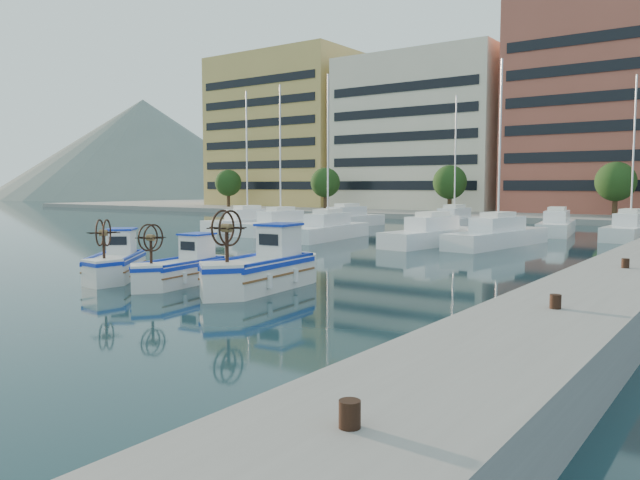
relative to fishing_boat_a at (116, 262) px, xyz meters
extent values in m
plane|color=#18383F|center=(4.98, -0.24, -0.70)|extent=(300.00, 300.00, 0.00)
cube|color=gray|center=(17.98, 7.76, -0.10)|extent=(3.00, 60.00, 1.20)
cube|color=gray|center=(4.98, 66.76, -0.40)|extent=(180.00, 40.00, 0.60)
cube|color=#DAB25D|center=(-43.02, 64.76, 11.90)|extent=(24.00, 14.00, 24.00)
cube|color=black|center=(-43.02, 57.76, 11.90)|extent=(22.08, 0.12, 21.60)
cube|color=#F5E2C3|center=(-18.02, 64.76, 10.40)|extent=(23.00, 14.00, 21.00)
cube|color=black|center=(-18.02, 57.76, 10.40)|extent=(21.16, 0.12, 18.90)
cube|color=#A65140|center=(5.98, 64.76, 12.40)|extent=(22.00, 14.00, 25.00)
cube|color=black|center=(5.98, 57.76, 12.40)|extent=(20.24, 0.12, 22.50)
cylinder|color=#3F2B19|center=(-45.02, 53.26, 0.80)|extent=(0.50, 0.50, 3.00)
sphere|color=#254A1A|center=(-45.02, 53.26, 3.50)|extent=(4.00, 4.00, 4.00)
cylinder|color=#3F2B19|center=(-27.02, 53.26, 0.80)|extent=(0.50, 0.50, 3.00)
sphere|color=#254A1A|center=(-27.02, 53.26, 3.50)|extent=(4.00, 4.00, 4.00)
cylinder|color=#3F2B19|center=(-9.02, 53.26, 0.80)|extent=(0.50, 0.50, 3.00)
sphere|color=#254A1A|center=(-9.02, 53.26, 3.50)|extent=(4.00, 4.00, 4.00)
cylinder|color=#3F2B19|center=(8.98, 53.26, 0.80)|extent=(0.50, 0.50, 3.00)
sphere|color=#254A1A|center=(8.98, 53.26, 3.50)|extent=(4.00, 4.00, 4.00)
cone|color=slate|center=(-135.02, 109.76, -0.70)|extent=(180.00, 180.00, 60.00)
cube|color=white|center=(-13.62, 22.94, -0.20)|extent=(3.35, 8.21, 1.00)
cylinder|color=silver|center=(-13.62, 22.94, 5.30)|extent=(0.12, 0.12, 11.00)
cube|color=white|center=(-9.23, 21.93, -0.20)|extent=(2.70, 8.33, 1.00)
cylinder|color=silver|center=(-9.23, 21.93, 5.30)|extent=(0.12, 0.12, 11.00)
cube|color=white|center=(-3.66, 20.37, -0.20)|extent=(3.28, 9.36, 1.00)
cylinder|color=silver|center=(-3.66, 20.37, 5.30)|extent=(0.12, 0.12, 11.00)
cube|color=white|center=(4.32, 20.56, -0.20)|extent=(3.28, 9.05, 1.00)
cube|color=white|center=(7.96, 22.26, -0.20)|extent=(3.45, 10.15, 1.00)
cylinder|color=silver|center=(7.96, 22.26, 5.30)|extent=(0.12, 0.12, 11.00)
cube|color=white|center=(-10.07, 32.66, -0.20)|extent=(3.01, 9.24, 1.00)
cube|color=white|center=(-0.56, 35.19, -0.20)|extent=(2.23, 8.06, 1.00)
cylinder|color=silver|center=(-0.56, 35.19, 5.30)|extent=(0.12, 0.12, 11.00)
cube|color=white|center=(8.34, 34.20, -0.20)|extent=(3.58, 8.75, 1.00)
cube|color=white|center=(13.72, 33.05, -0.20)|extent=(2.44, 9.16, 1.00)
cylinder|color=silver|center=(13.72, 33.05, 5.30)|extent=(0.12, 0.12, 11.00)
cube|color=white|center=(0.08, -0.10, -0.23)|extent=(3.62, 3.92, 0.94)
cube|color=#0D2BB1|center=(0.08, -0.10, 0.13)|extent=(3.73, 4.03, 0.14)
cube|color=blue|center=(0.08, -0.10, 0.07)|extent=(3.11, 3.40, 0.05)
cube|color=white|center=(-0.60, 0.73, 0.73)|extent=(1.49, 1.52, 0.98)
cube|color=#0D2BB1|center=(-0.60, 0.73, 1.27)|extent=(1.68, 1.71, 0.07)
cylinder|color=#331E14|center=(1.10, -1.34, 0.76)|extent=(0.11, 0.11, 1.04)
cylinder|color=brown|center=(1.10, -1.34, 1.31)|extent=(0.38, 0.37, 0.25)
torus|color=#331E14|center=(0.99, -1.43, 1.31)|extent=(0.71, 0.85, 1.04)
torus|color=#331E14|center=(1.20, -1.26, 1.31)|extent=(0.71, 0.85, 1.04)
cube|color=white|center=(3.34, 0.43, -0.25)|extent=(1.98, 3.75, 0.90)
cube|color=#0D2BB1|center=(3.34, 0.43, 0.09)|extent=(2.04, 3.87, 0.14)
cube|color=blue|center=(3.34, 0.43, 0.04)|extent=(1.60, 3.36, 0.05)
cube|color=white|center=(3.21, 1.44, 0.67)|extent=(1.07, 1.22, 0.94)
cube|color=#0D2BB1|center=(3.21, 1.44, 1.18)|extent=(1.22, 1.36, 0.07)
cylinder|color=#331E14|center=(3.54, -1.10, 0.70)|extent=(0.10, 0.10, 0.99)
cylinder|color=brown|center=(3.54, -1.10, 1.23)|extent=(0.30, 0.27, 0.24)
torus|color=#331E14|center=(3.41, -1.11, 1.23)|extent=(0.19, 1.00, 1.00)
torus|color=#331E14|center=(3.67, -1.08, 1.23)|extent=(0.19, 1.00, 1.00)
cube|color=white|center=(6.60, 1.33, -0.14)|extent=(2.32, 4.59, 1.11)
cube|color=#0D2BB1|center=(6.60, 1.33, 0.28)|extent=(2.39, 4.73, 0.17)
cube|color=blue|center=(6.60, 1.33, 0.21)|extent=(1.86, 4.11, 0.06)
cube|color=white|center=(6.48, 2.59, 0.99)|extent=(1.29, 1.48, 1.16)
cube|color=#0D2BB1|center=(6.48, 2.59, 1.62)|extent=(1.46, 1.65, 0.08)
cylinder|color=#331E14|center=(6.79, -0.56, 1.02)|extent=(0.13, 0.13, 1.22)
cylinder|color=brown|center=(6.79, -0.56, 1.67)|extent=(0.36, 0.33, 0.30)
torus|color=#331E14|center=(6.63, -0.57, 1.67)|extent=(0.19, 1.23, 1.23)
torus|color=#331E14|center=(6.95, -0.54, 1.67)|extent=(0.19, 1.23, 1.23)
camera|label=1|loc=(21.50, -15.70, 3.09)|focal=35.00mm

